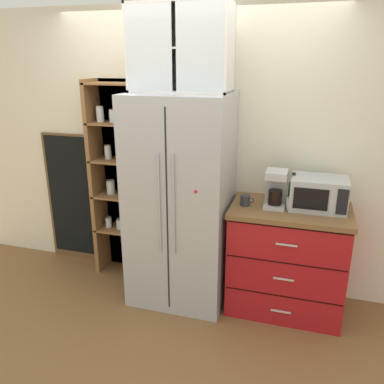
{
  "coord_description": "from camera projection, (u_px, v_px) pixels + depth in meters",
  "views": [
    {
      "loc": [
        1.01,
        -3.03,
        2.09
      ],
      "look_at": [
        0.1,
        0.0,
        1.01
      ],
      "focal_mm": 36.55,
      "sensor_mm": 36.0,
      "label": 1
    }
  ],
  "objects": [
    {
      "name": "ground_plane",
      "position": [
        182.0,
        292.0,
        3.7
      ],
      "size": [
        10.71,
        10.71,
        0.0
      ],
      "primitive_type": "plane",
      "color": "brown"
    },
    {
      "name": "pantry_shelf_column",
      "position": [
        121.0,
        178.0,
        3.83
      ],
      "size": [
        0.54,
        0.3,
        1.93
      ],
      "color": "brown",
      "rests_on": "ground"
    },
    {
      "name": "chalkboard_menu",
      "position": [
        74.0,
        199.0,
        4.12
      ],
      "size": [
        0.6,
        0.04,
        1.38
      ],
      "color": "brown",
      "rests_on": "ground"
    },
    {
      "name": "upper_cabinet",
      "position": [
        181.0,
        49.0,
        3.05
      ],
      "size": [
        0.8,
        0.32,
        0.66
      ],
      "color": "silver",
      "rests_on": "refrigerator"
    },
    {
      "name": "microwave",
      "position": [
        319.0,
        193.0,
        3.14
      ],
      "size": [
        0.44,
        0.33,
        0.26
      ],
      "color": "#ADAFB5",
      "rests_on": "counter_cabinet"
    },
    {
      "name": "counter_cabinet",
      "position": [
        286.0,
        259.0,
        3.34
      ],
      "size": [
        0.97,
        0.62,
        0.94
      ],
      "color": "#A8161C",
      "rests_on": "ground"
    },
    {
      "name": "wall_back_cream",
      "position": [
        194.0,
        151.0,
        3.65
      ],
      "size": [
        5.0,
        0.1,
        2.55
      ],
      "primitive_type": "cube",
      "color": "silver",
      "rests_on": "ground"
    },
    {
      "name": "mug_cream",
      "position": [
        291.0,
        204.0,
        3.15
      ],
      "size": [
        0.12,
        0.08,
        0.09
      ],
      "color": "silver",
      "rests_on": "counter_cabinet"
    },
    {
      "name": "coffee_maker",
      "position": [
        276.0,
        188.0,
        3.18
      ],
      "size": [
        0.17,
        0.2,
        0.31
      ],
      "color": "#B7B7BC",
      "rests_on": "counter_cabinet"
    },
    {
      "name": "mug_charcoal",
      "position": [
        245.0,
        200.0,
        3.24
      ],
      "size": [
        0.12,
        0.08,
        0.09
      ],
      "color": "#2D2D33",
      "rests_on": "counter_cabinet"
    },
    {
      "name": "refrigerator",
      "position": [
        181.0,
        201.0,
        3.41
      ],
      "size": [
        0.84,
        0.72,
        1.84
      ],
      "color": "#ADAFB5",
      "rests_on": "ground"
    },
    {
      "name": "bottle_green",
      "position": [
        293.0,
        191.0,
        3.21
      ],
      "size": [
        0.07,
        0.07,
        0.28
      ],
      "color": "#285B33",
      "rests_on": "counter_cabinet"
    }
  ]
}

